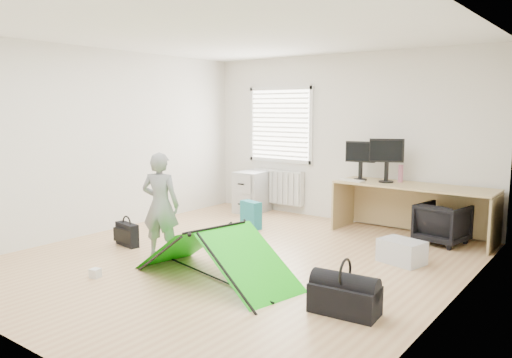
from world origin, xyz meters
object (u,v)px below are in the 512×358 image
Objects in this scene: desk at (412,211)px; laptop_bag at (127,234)px; duffel_bag at (345,299)px; thermos at (401,174)px; storage_crate at (402,251)px; person at (161,205)px; office_chair at (442,224)px; kite at (215,254)px; filing_cabinet at (252,192)px; monitor_right at (387,166)px; monitor_left at (361,166)px.

desk is 5.40× the size of laptop_bag.
desk is 3.64× the size of duffel_bag.
duffel_bag is (0.47, -3.03, -0.25)m from desk.
thermos reaches higher than storage_crate.
office_chair is at bearing -156.85° from person.
kite reaches higher than office_chair.
desk is 3.56m from person.
filing_cabinet is 3.60m from kite.
monitor_right is at bearing -5.79° from filing_cabinet.
filing_cabinet is 1.48× the size of monitor_right.
kite reaches higher than storage_crate.
filing_cabinet is at bearing -98.31° from person.
filing_cabinet is at bearing 157.95° from storage_crate.
monitor_left is 1.90m from storage_crate.
monitor_right is 3.27m from duffel_bag.
monitor_left is 1.45m from office_chair.
person is at bearing -122.88° from thermos.
laptop_bag is (-3.23, -1.48, 0.01)m from storage_crate.
monitor_left reaches higher than storage_crate.
thermos is 0.51× the size of storage_crate.
kite reaches higher than laptop_bag.
kite is (1.85, -3.09, -0.08)m from filing_cabinet.
filing_cabinet is at bearing 99.32° from laptop_bag.
kite is (-1.51, -2.95, 0.01)m from office_chair.
storage_crate is (1.15, -1.26, -0.83)m from monitor_left.
office_chair is 2.93m from duffel_bag.
desk is at bearing -5.69° from filing_cabinet.
thermos is at bearing 97.74° from duffel_bag.
desk reaches higher than office_chair.
storage_crate is at bearing 33.78° from laptop_bag.
monitor_right is 1.92× the size of thermos.
desk is 4.45× the size of storage_crate.
desk is at bearing -0.98° from office_chair.
monitor_right reaches higher than office_chair.
office_chair is at bearing 47.56° from laptop_bag.
filing_cabinet is 3.50m from storage_crate.
office_chair is at bearing -10.76° from desk.
person is (-2.16, -2.81, 0.27)m from desk.
monitor_right is 1.19× the size of laptop_bag.
monitor_right is 0.24m from thermos.
filing_cabinet is 0.56× the size of person.
person is at bearing 170.43° from duffel_bag.
duffel_bag is (3.37, -0.28, -0.02)m from laptop_bag.
monitor_left is at bearing -165.41° from thermos.
desk reaches higher than duffel_bag.
monitor_right is at bearing -179.18° from desk.
duffel_bag is at bearing -80.24° from desk.
kite is (-0.81, -3.19, -0.60)m from thermos.
office_chair is 1.22× the size of storage_crate.
monitor_right is at bearing 101.20° from duffel_bag.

